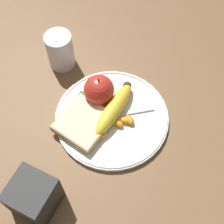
{
  "coord_description": "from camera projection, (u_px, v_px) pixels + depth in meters",
  "views": [
    {
      "loc": [
        0.33,
        0.16,
        0.65
      ],
      "look_at": [
        0.0,
        0.0,
        0.03
      ],
      "focal_mm": 50.0,
      "sensor_mm": 36.0,
      "label": 1
    }
  ],
  "objects": [
    {
      "name": "orange_segment_2",
      "position": [
        130.0,
        120.0,
        0.73
      ],
      "size": [
        0.03,
        0.03,
        0.02
      ],
      "color": "orange",
      "rests_on": "plate"
    },
    {
      "name": "orange_segment_4",
      "position": [
        113.0,
        120.0,
        0.73
      ],
      "size": [
        0.03,
        0.04,
        0.02
      ],
      "color": "orange",
      "rests_on": "plate"
    },
    {
      "name": "juice_glass",
      "position": [
        60.0,
        51.0,
        0.8
      ],
      "size": [
        0.07,
        0.07,
        0.1
      ],
      "color": "silver",
      "rests_on": "ground_plane"
    },
    {
      "name": "plate",
      "position": [
        112.0,
        117.0,
        0.74
      ],
      "size": [
        0.27,
        0.27,
        0.01
      ],
      "color": "white",
      "rests_on": "ground_plane"
    },
    {
      "name": "jam_packet",
      "position": [
        83.0,
        102.0,
        0.75
      ],
      "size": [
        0.04,
        0.03,
        0.02
      ],
      "color": "white",
      "rests_on": "plate"
    },
    {
      "name": "orange_segment_1",
      "position": [
        125.0,
        122.0,
        0.72
      ],
      "size": [
        0.02,
        0.03,
        0.01
      ],
      "color": "orange",
      "rests_on": "plate"
    },
    {
      "name": "banana",
      "position": [
        113.0,
        107.0,
        0.73
      ],
      "size": [
        0.16,
        0.05,
        0.04
      ],
      "color": "yellow",
      "rests_on": "plate"
    },
    {
      "name": "apple",
      "position": [
        99.0,
        90.0,
        0.73
      ],
      "size": [
        0.07,
        0.07,
        0.08
      ],
      "color": "red",
      "rests_on": "plate"
    },
    {
      "name": "orange_segment_0",
      "position": [
        118.0,
        124.0,
        0.72
      ],
      "size": [
        0.02,
        0.03,
        0.01
      ],
      "color": "orange",
      "rests_on": "plate"
    },
    {
      "name": "bread_slice",
      "position": [
        84.0,
        123.0,
        0.72
      ],
      "size": [
        0.13,
        0.12,
        0.02
      ],
      "color": "tan",
      "rests_on": "plate"
    },
    {
      "name": "ground_plane",
      "position": [
        112.0,
        119.0,
        0.75
      ],
      "size": [
        3.0,
        3.0,
        0.0
      ],
      "primitive_type": "plane",
      "color": "brown"
    },
    {
      "name": "condiment_caddy",
      "position": [
        34.0,
        196.0,
        0.61
      ],
      "size": [
        0.08,
        0.08,
        0.1
      ],
      "color": "#2D2D2D",
      "rests_on": "ground_plane"
    },
    {
      "name": "orange_segment_3",
      "position": [
        100.0,
        136.0,
        0.7
      ],
      "size": [
        0.04,
        0.03,
        0.02
      ],
      "color": "orange",
      "rests_on": "plate"
    },
    {
      "name": "fork",
      "position": [
        115.0,
        115.0,
        0.74
      ],
      "size": [
        0.11,
        0.14,
        0.0
      ],
      "rotation": [
        0.0,
        0.0,
        11.65
      ],
      "color": "silver",
      "rests_on": "plate"
    }
  ]
}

